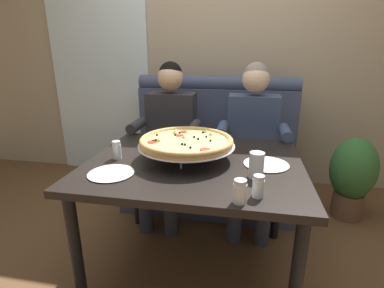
% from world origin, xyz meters
% --- Properties ---
extents(ground_plane, '(16.00, 16.00, 0.00)m').
position_xyz_m(ground_plane, '(0.00, 0.00, 0.00)').
color(ground_plane, brown).
extents(back_wall_with_window, '(6.00, 0.12, 2.80)m').
position_xyz_m(back_wall_with_window, '(0.00, 1.54, 1.40)').
color(back_wall_with_window, tan).
rests_on(back_wall_with_window, ground_plane).
extents(window_panel, '(1.10, 0.02, 2.80)m').
position_xyz_m(window_panel, '(-1.31, 1.46, 1.40)').
color(window_panel, white).
rests_on(window_panel, ground_plane).
extents(booth_bench, '(1.51, 0.78, 1.13)m').
position_xyz_m(booth_bench, '(0.00, 0.96, 0.40)').
color(booth_bench, '#424C6B').
rests_on(booth_bench, ground_plane).
extents(dining_table, '(1.22, 0.99, 0.75)m').
position_xyz_m(dining_table, '(0.00, 0.00, 0.66)').
color(dining_table, black).
rests_on(dining_table, ground_plane).
extents(diner_left, '(0.54, 0.64, 1.27)m').
position_xyz_m(diner_left, '(-0.34, 0.70, 0.71)').
color(diner_left, '#2D3342').
rests_on(diner_left, ground_plane).
extents(diner_right, '(0.54, 0.64, 1.27)m').
position_xyz_m(diner_right, '(0.34, 0.70, 0.71)').
color(diner_right, '#2D3342').
rests_on(diner_right, ground_plane).
extents(pizza, '(0.56, 0.56, 0.14)m').
position_xyz_m(pizza, '(-0.05, 0.03, 0.85)').
color(pizza, silver).
rests_on(pizza, dining_table).
extents(shaker_pepper_flakes, '(0.06, 0.06, 0.10)m').
position_xyz_m(shaker_pepper_flakes, '(0.27, -0.44, 0.79)').
color(shaker_pepper_flakes, white).
rests_on(shaker_pepper_flakes, dining_table).
extents(shaker_oregano, '(0.05, 0.05, 0.11)m').
position_xyz_m(shaker_oregano, '(-0.45, -0.04, 0.79)').
color(shaker_oregano, white).
rests_on(shaker_oregano, dining_table).
extents(shaker_parmesan, '(0.05, 0.05, 0.10)m').
position_xyz_m(shaker_parmesan, '(0.35, -0.37, 0.79)').
color(shaker_parmesan, white).
rests_on(shaker_parmesan, dining_table).
extents(plate_near_left, '(0.24, 0.24, 0.02)m').
position_xyz_m(plate_near_left, '(-0.39, -0.26, 0.76)').
color(plate_near_left, white).
rests_on(plate_near_left, dining_table).
extents(plate_near_right, '(0.25, 0.25, 0.02)m').
position_xyz_m(plate_near_right, '(0.41, 0.02, 0.76)').
color(plate_near_right, white).
rests_on(plate_near_right, dining_table).
extents(drinking_glass, '(0.08, 0.08, 0.13)m').
position_xyz_m(drinking_glass, '(0.34, -0.16, 0.81)').
color(drinking_glass, silver).
rests_on(drinking_glass, dining_table).
extents(potted_plant, '(0.36, 0.36, 0.70)m').
position_xyz_m(potted_plant, '(1.17, 0.84, 0.39)').
color(potted_plant, brown).
rests_on(potted_plant, ground_plane).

